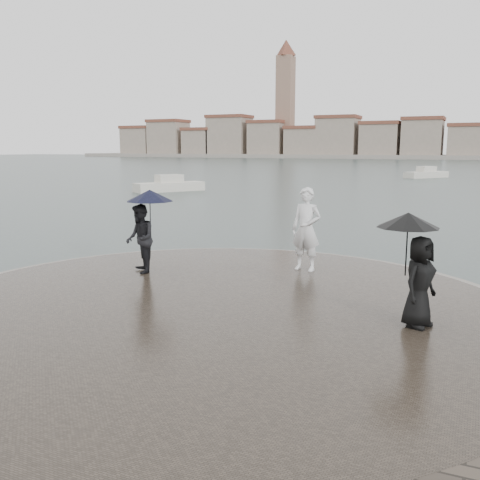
% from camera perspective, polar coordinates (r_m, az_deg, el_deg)
% --- Properties ---
extents(ground, '(400.00, 400.00, 0.00)m').
position_cam_1_polar(ground, '(7.90, -15.08, -15.99)').
color(ground, '#2B3835').
rests_on(ground, ground).
extents(kerb_ring, '(12.50, 12.50, 0.32)m').
position_cam_1_polar(kerb_ring, '(10.57, -2.93, -8.02)').
color(kerb_ring, gray).
rests_on(kerb_ring, ground).
extents(quay_tip, '(11.90, 11.90, 0.36)m').
position_cam_1_polar(quay_tip, '(10.56, -2.93, -7.91)').
color(quay_tip, '#2D261E').
rests_on(quay_tip, ground).
extents(statue, '(0.81, 0.59, 2.07)m').
position_cam_1_polar(statue, '(13.36, 7.08, 1.16)').
color(statue, white).
rests_on(statue, quay_tip).
extents(visitor_left, '(1.33, 1.19, 2.04)m').
position_cam_1_polar(visitor_left, '(13.17, -10.33, 1.46)').
color(visitor_left, black).
rests_on(visitor_left, quay_tip).
extents(visitor_right, '(1.16, 1.08, 1.95)m').
position_cam_1_polar(visitor_right, '(9.56, 18.23, -2.19)').
color(visitor_right, black).
rests_on(visitor_right, quay_tip).
extents(far_skyline, '(260.00, 20.00, 37.00)m').
position_cam_1_polar(far_skyline, '(166.51, 20.89, 9.99)').
color(far_skyline, gray).
rests_on(far_skyline, ground).
extents(boats, '(49.62, 33.41, 1.50)m').
position_cam_1_polar(boats, '(49.55, 23.79, 5.53)').
color(boats, beige).
rests_on(boats, ground).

